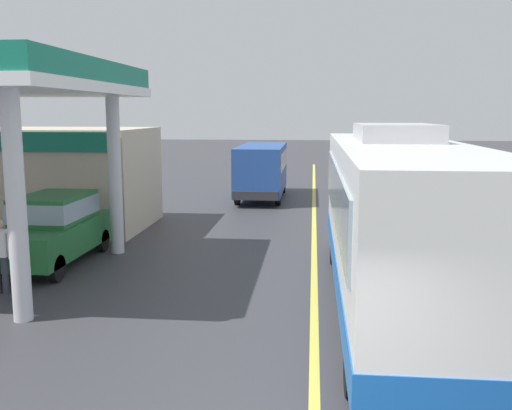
% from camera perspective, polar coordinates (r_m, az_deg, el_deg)
% --- Properties ---
extents(ground, '(120.00, 120.00, 0.00)m').
position_cam_1_polar(ground, '(24.72, 5.76, -0.07)').
color(ground, '#38383D').
extents(lane_divider_stripe, '(0.16, 50.00, 0.01)m').
position_cam_1_polar(lane_divider_stripe, '(19.79, 5.76, -2.35)').
color(lane_divider_stripe, '#D8CC4C').
rests_on(lane_divider_stripe, ground).
extents(coach_bus_main, '(2.60, 11.04, 3.69)m').
position_cam_1_polar(coach_bus_main, '(11.92, 13.96, -1.80)').
color(coach_bus_main, white).
rests_on(coach_bus_main, ground).
extents(gas_station_roadside, '(9.10, 11.95, 5.10)m').
position_cam_1_polar(gas_station_roadside, '(19.32, -22.77, 4.56)').
color(gas_station_roadside, '#147259').
rests_on(gas_station_roadside, ground).
extents(car_at_pump, '(1.70, 4.20, 1.82)m').
position_cam_1_polar(car_at_pump, '(15.91, -19.37, -1.94)').
color(car_at_pump, '#1E602D').
rests_on(car_at_pump, ground).
extents(minibus_opposing_lane, '(2.04, 6.13, 2.44)m').
position_cam_1_polar(minibus_opposing_lane, '(26.60, 0.58, 3.82)').
color(minibus_opposing_lane, '#264C9E').
rests_on(minibus_opposing_lane, ground).
extents(pedestrian_near_pump, '(0.55, 0.22, 1.66)m').
position_cam_1_polar(pedestrian_near_pump, '(13.77, -24.01, -4.22)').
color(pedestrian_near_pump, '#33333F').
rests_on(pedestrian_near_pump, ground).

